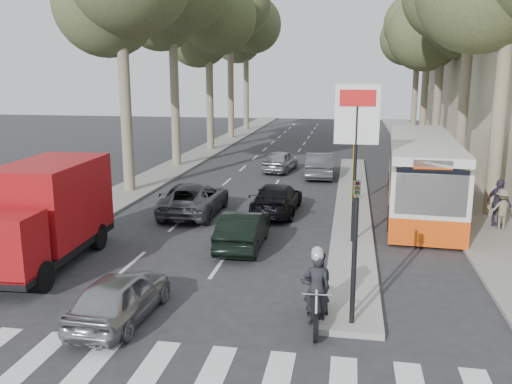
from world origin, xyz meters
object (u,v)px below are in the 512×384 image
silver_hatchback (120,296)px  dark_hatchback (243,229)px  city_bus (421,171)px  red_truck (44,212)px  motorcycle (317,288)px

silver_hatchback → dark_hatchback: bearing=-104.2°
city_bus → red_truck: bearing=-138.8°
dark_hatchback → red_truck: red_truck is taller
silver_hatchback → dark_hatchback: (1.84, 6.14, 0.03)m
motorcycle → red_truck: bearing=159.6°
silver_hatchback → city_bus: 15.60m
city_bus → motorcycle: city_bus is taller
dark_hatchback → motorcycle: motorcycle is taller
silver_hatchback → motorcycle: 4.79m
red_truck → motorcycle: size_ratio=2.70×
silver_hatchback → dark_hatchback: size_ratio=0.93×
red_truck → dark_hatchback: bearing=22.3°
dark_hatchback → motorcycle: bearing=117.4°
dark_hatchback → motorcycle: size_ratio=1.73×
red_truck → motorcycle: bearing=-19.9°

